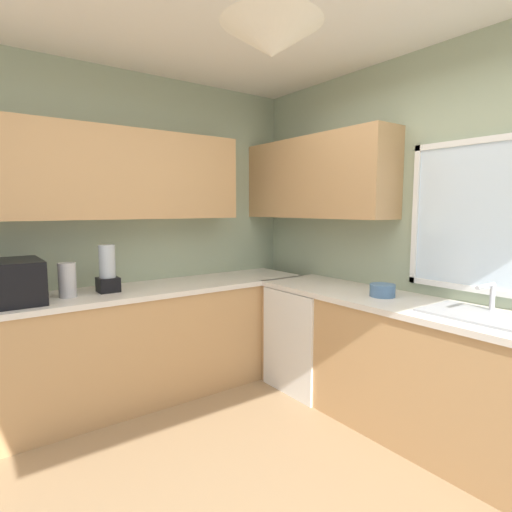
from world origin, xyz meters
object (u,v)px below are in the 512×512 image
at_px(blender_appliance, 108,271).
at_px(sink_assembly, 479,314).
at_px(microwave, 12,282).
at_px(bowl, 382,290).
at_px(dishwasher, 312,337).
at_px(kettle, 67,280).

bearing_deg(blender_appliance, sink_assembly, 37.53).
bearing_deg(microwave, bowl, 58.36).
bearing_deg(blender_appliance, dishwasher, 66.45).
xyz_separation_m(dishwasher, kettle, (-0.64, -1.80, 0.60)).
relative_size(microwave, kettle, 1.94).
height_order(dishwasher, bowl, bowl).
distance_m(sink_assembly, bowl, 0.68).
relative_size(kettle, sink_assembly, 0.41).
height_order(dishwasher, blender_appliance, blender_appliance).
relative_size(dishwasher, kettle, 3.47).
relative_size(bowl, blender_appliance, 0.50).
bearing_deg(kettle, bowl, 54.26).
height_order(sink_assembly, blender_appliance, blender_appliance).
distance_m(dishwasher, kettle, 2.01).
height_order(microwave, kettle, microwave).
distance_m(dishwasher, microwave, 2.33).
height_order(bowl, blender_appliance, blender_appliance).
bearing_deg(kettle, blender_appliance, 93.95).
xyz_separation_m(microwave, bowl, (1.34, 2.17, -0.10)).
bearing_deg(sink_assembly, microwave, -132.79).
bearing_deg(dishwasher, kettle, -109.53).
height_order(kettle, sink_assembly, kettle).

